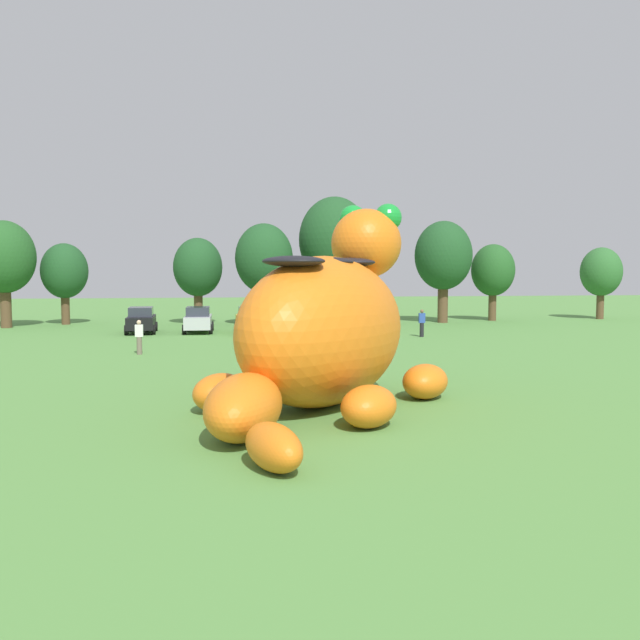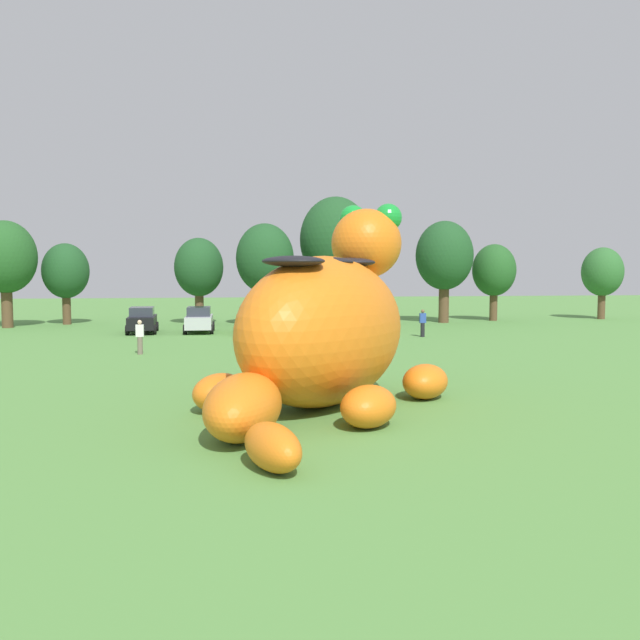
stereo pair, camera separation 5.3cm
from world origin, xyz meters
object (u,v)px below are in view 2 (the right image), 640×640
car_orange (363,318)px  car_blue (314,319)px  car_silver (199,320)px  giant_inflatable_creature (325,328)px  car_black (142,320)px  car_yellow (252,320)px  spectator_near_inflatable (423,323)px  spectator_mid_field (140,337)px

car_orange → car_blue: bearing=-167.9°
car_silver → car_orange: 11.17m
giant_inflatable_creature → car_blue: bearing=83.5°
car_black → car_yellow: 7.24m
car_silver → giant_inflatable_creature: bearing=-78.9°
car_black → spectator_near_inflatable: size_ratio=2.44×
car_yellow → spectator_mid_field: 11.96m
car_blue → car_black: bearing=176.5°
spectator_mid_field → car_yellow: bearing=60.6°
giant_inflatable_creature → car_silver: size_ratio=3.06×
car_orange → spectator_mid_field: 17.85m
car_silver → car_orange: same height
car_black → car_orange: bearing=0.2°
giant_inflatable_creature → car_blue: 24.53m
car_yellow → spectator_mid_field: (-5.87, -10.41, -0.01)m
car_blue → spectator_near_inflatable: car_blue is taller
giant_inflatable_creature → car_yellow: (-1.42, 23.93, -1.53)m
giant_inflatable_creature → car_orange: size_ratio=3.00×
car_orange → spectator_near_inflatable: 5.78m
car_orange → giant_inflatable_creature: bearing=-104.1°
car_silver → car_orange: size_ratio=0.98×
car_black → spectator_near_inflatable: (17.63, -5.02, -0.01)m
car_black → car_blue: 11.38m
giant_inflatable_creature → car_silver: (-4.87, 24.83, -1.53)m
car_black → car_silver: bearing=-2.9°
car_yellow → spectator_near_inflatable: size_ratio=2.45×
giant_inflatable_creature → car_orange: 25.90m
giant_inflatable_creature → car_yellow: bearing=93.4°
giant_inflatable_creature → spectator_near_inflatable: 22.00m
giant_inflatable_creature → car_silver: 25.34m
car_silver → car_blue: bearing=-3.8°
car_yellow → car_orange: same height
car_yellow → car_blue: same height
giant_inflatable_creature → car_black: 26.49m
car_silver → spectator_near_inflatable: (13.91, -4.83, -0.01)m
car_orange → spectator_mid_field: car_orange is taller
car_black → car_blue: (11.36, -0.69, 0.00)m
car_black → spectator_near_inflatable: car_black is taller
giant_inflatable_creature → car_blue: giant_inflatable_creature is taller
car_black → car_orange: 14.89m
car_blue → spectator_mid_field: 14.78m
car_silver → spectator_mid_field: (-2.43, -11.31, -0.01)m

